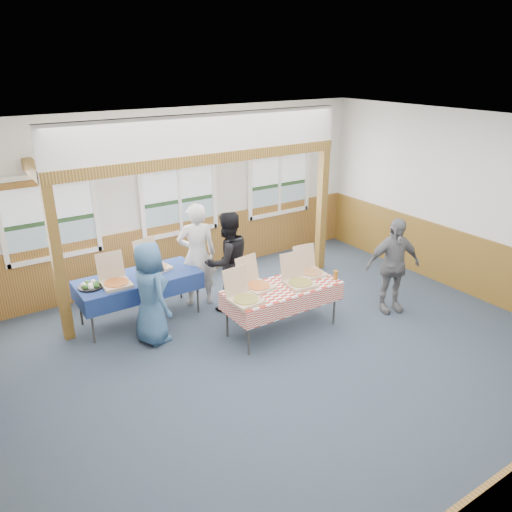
{
  "coord_description": "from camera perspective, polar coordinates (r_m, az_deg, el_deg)",
  "views": [
    {
      "loc": [
        -3.79,
        -4.85,
        4.01
      ],
      "look_at": [
        0.09,
        1.0,
        1.21
      ],
      "focal_mm": 35.0,
      "sensor_mm": 36.0,
      "label": 1
    }
  ],
  "objects": [
    {
      "name": "veggie_tray",
      "position": [
        7.98,
        -18.38,
        -3.25
      ],
      "size": [
        0.37,
        0.37,
        0.09
      ],
      "color": "black",
      "rests_on": "table_left"
    },
    {
      "name": "wainscot_right",
      "position": [
        9.78,
        22.81,
        -0.74
      ],
      "size": [
        0.05,
        6.98,
        1.1
      ],
      "primitive_type": "cube",
      "color": "brown",
      "rests_on": "floor"
    },
    {
      "name": "post_left",
      "position": [
        7.79,
        -21.67,
        -1.02
      ],
      "size": [
        0.15,
        0.15,
        2.4
      ],
      "primitive_type": "cube",
      "color": "#563A13",
      "rests_on": "floor"
    },
    {
      "name": "table_right",
      "position": [
        7.65,
        3.03,
        -3.91
      ],
      "size": [
        1.82,
        0.83,
        0.76
      ],
      "rotation": [
        0.0,
        0.0,
        0.02
      ],
      "color": "#353535",
      "rests_on": "floor"
    },
    {
      "name": "window_mid",
      "position": [
        9.42,
        -8.8,
        7.17
      ],
      "size": [
        1.56,
        0.1,
        1.46
      ],
      "color": "white",
      "rests_on": "wall_back"
    },
    {
      "name": "woman_black",
      "position": [
        8.28,
        -3.27,
        -0.66
      ],
      "size": [
        0.87,
        0.7,
        1.71
      ],
      "primitive_type": "imported",
      "rotation": [
        0.0,
        0.0,
        3.2
      ],
      "color": "black",
      "rests_on": "floor"
    },
    {
      "name": "post_right",
      "position": [
        9.92,
        7.52,
        5.12
      ],
      "size": [
        0.15,
        0.15,
        2.4
      ],
      "primitive_type": "cube",
      "color": "#563A13",
      "rests_on": "floor"
    },
    {
      "name": "table_left",
      "position": [
        8.21,
        -13.31,
        -2.64
      ],
      "size": [
        2.11,
        1.52,
        0.76
      ],
      "rotation": [
        0.0,
        0.0,
        -0.35
      ],
      "color": "#353535",
      "rests_on": "floor"
    },
    {
      "name": "wall_back",
      "position": [
        9.48,
        -8.89,
        6.76
      ],
      "size": [
        8.0,
        0.0,
        8.0
      ],
      "primitive_type": "plane",
      "rotation": [
        1.57,
        0.0,
        0.0
      ],
      "color": "silver",
      "rests_on": "floor"
    },
    {
      "name": "wall_right",
      "position": [
        9.48,
        23.82,
        5.16
      ],
      "size": [
        0.0,
        8.0,
        8.0
      ],
      "primitive_type": "plane",
      "rotation": [
        1.57,
        0.0,
        -1.57
      ],
      "color": "silver",
      "rests_on": "floor"
    },
    {
      "name": "cross_beam",
      "position": [
        8.23,
        -5.62,
        11.01
      ],
      "size": [
        5.15,
        0.18,
        0.18
      ],
      "primitive_type": "cube",
      "color": "#563A13",
      "rests_on": "post_left"
    },
    {
      "name": "window_left",
      "position": [
        8.75,
        -22.56,
        4.62
      ],
      "size": [
        1.56,
        0.1,
        1.46
      ],
      "color": "white",
      "rests_on": "wall_back"
    },
    {
      "name": "person_grey",
      "position": [
        8.53,
        15.36,
        -1.06
      ],
      "size": [
        1.03,
        0.7,
        1.63
      ],
      "primitive_type": "imported",
      "rotation": [
        0.0,
        0.0,
        -0.34
      ],
      "color": "slate",
      "rests_on": "floor"
    },
    {
      "name": "pizza_box_e",
      "position": [
        7.69,
        4.92,
        -2.81
      ],
      "size": [
        0.46,
        0.54,
        0.45
      ],
      "rotation": [
        0.0,
        0.0,
        -0.1
      ],
      "color": "#D3AF8C",
      "rests_on": "table_right"
    },
    {
      "name": "man_blue",
      "position": [
        7.5,
        -11.99,
        -4.17
      ],
      "size": [
        0.59,
        0.83,
        1.58
      ],
      "primitive_type": "imported",
      "rotation": [
        0.0,
        0.0,
        1.69
      ],
      "color": "#345982",
      "rests_on": "floor"
    },
    {
      "name": "drink_glass",
      "position": [
        7.92,
        9.09,
        -2.18
      ],
      "size": [
        0.07,
        0.07,
        0.15
      ],
      "primitive_type": "cylinder",
      "color": "#8E5C17",
      "rests_on": "table_right"
    },
    {
      "name": "wainscot_back",
      "position": [
        9.78,
        -8.47,
        0.78
      ],
      "size": [
        7.98,
        0.05,
        1.1
      ],
      "primitive_type": "cube",
      "color": "brown",
      "rests_on": "floor"
    },
    {
      "name": "woman_white",
      "position": [
        8.5,
        -6.75,
        0.15
      ],
      "size": [
        0.76,
        0.62,
        1.8
      ],
      "primitive_type": "imported",
      "rotation": [
        0.0,
        0.0,
        2.81
      ],
      "color": "silver",
      "rests_on": "floor"
    },
    {
      "name": "pizza_box_c",
      "position": [
        7.14,
        -1.36,
        -4.73
      ],
      "size": [
        0.44,
        0.53,
        0.45
      ],
      "rotation": [
        0.0,
        0.0,
        0.06
      ],
      "color": "#D3AF8C",
      "rests_on": "table_right"
    },
    {
      "name": "floor",
      "position": [
        7.34,
        3.82,
        -11.4
      ],
      "size": [
        8.0,
        8.0,
        0.0
      ],
      "primitive_type": "plane",
      "color": "#283442",
      "rests_on": "ground"
    },
    {
      "name": "pizza_box_d",
      "position": [
        7.56,
        0.0,
        -3.18
      ],
      "size": [
        0.48,
        0.56,
        0.45
      ],
      "rotation": [
        0.0,
        0.0,
        0.16
      ],
      "color": "#D3AF8C",
      "rests_on": "table_right"
    },
    {
      "name": "pizza_box_b",
      "position": [
        8.41,
        -11.62,
        -0.98
      ],
      "size": [
        0.52,
        0.59,
        0.46
      ],
      "rotation": [
        0.0,
        0.0,
        0.2
      ],
      "color": "#D3AF8C",
      "rests_on": "table_left"
    },
    {
      "name": "pizza_box_f",
      "position": [
        8.08,
        6.2,
        -1.62
      ],
      "size": [
        0.44,
        0.52,
        0.43
      ],
      "rotation": [
        0.0,
        0.0,
        -0.11
      ],
      "color": "#D3AF8C",
      "rests_on": "table_right"
    },
    {
      "name": "ceiling",
      "position": [
        6.2,
        4.58,
        14.18
      ],
      "size": [
        8.0,
        8.0,
        0.0
      ],
      "primitive_type": "plane",
      "rotation": [
        3.14,
        0.0,
        0.0
      ],
      "color": "white",
      "rests_on": "wall_back"
    },
    {
      "name": "pizza_box_a",
      "position": [
        7.95,
        -15.78,
        -2.73
      ],
      "size": [
        0.43,
        0.52,
        0.46
      ],
      "rotation": [
        0.0,
        0.0,
        -0.03
      ],
      "color": "#D3AF8C",
      "rests_on": "table_left"
    },
    {
      "name": "window_right",
      "position": [
        10.56,
        2.68,
        8.97
      ],
      "size": [
        1.56,
        0.1,
        1.46
      ],
      "color": "white",
      "rests_on": "wall_back"
    }
  ]
}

